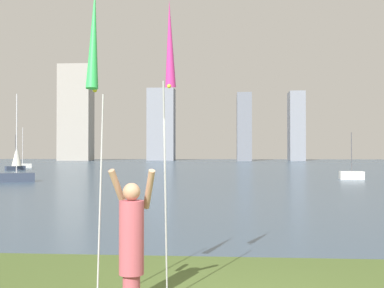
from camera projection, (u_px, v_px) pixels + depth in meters
The scene contains 12 objects.
ground at pixel (229, 169), 56.50m from camera, with size 120.00×138.00×0.12m.
person at pixel (132, 238), 6.45m from camera, with size 0.67×0.49×1.83m.
kite_flag_left at pixel (94, 45), 6.26m from camera, with size 0.16×0.65×4.24m.
kite_flag_right at pixel (170, 51), 6.99m from camera, with size 0.16×0.88×4.26m.
sailboat_3 at pixel (17, 158), 51.94m from camera, with size 1.83×1.85×3.89m.
sailboat_4 at pixel (22, 165), 59.25m from camera, with size 2.12×1.64×5.02m.
sailboat_5 at pixel (16, 176), 32.45m from camera, with size 2.47×1.79×5.97m.
sailboat_6 at pixel (352, 175), 35.36m from camera, with size 1.75×1.00×3.46m.
skyline_tower_0 at pixel (76, 113), 106.99m from camera, with size 7.10×4.75×21.31m.
skyline_tower_1 at pixel (161, 125), 108.78m from camera, with size 6.05×4.26×16.26m.
skyline_tower_2 at pixel (244, 127), 104.14m from camera, with size 3.07×7.88×14.49m.
skyline_tower_3 at pixel (296, 126), 105.05m from camera, with size 3.30×5.29×15.08m.
Camera 1 is at (-0.03, -5.75, 2.06)m, focal length 44.94 mm.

